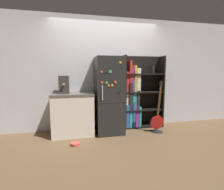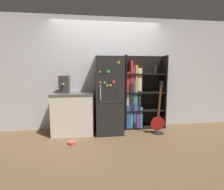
% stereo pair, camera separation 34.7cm
% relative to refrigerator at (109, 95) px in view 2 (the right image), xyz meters
% --- Properties ---
extents(ground_plane, '(16.00, 16.00, 0.00)m').
position_rel_refrigerator_xyz_m(ground_plane, '(0.00, -0.11, -0.83)').
color(ground_plane, brown).
extents(wall_back, '(8.00, 0.05, 2.60)m').
position_rel_refrigerator_xyz_m(wall_back, '(0.00, 0.36, 0.47)').
color(wall_back, silver).
rests_on(wall_back, ground_plane).
extents(refrigerator, '(0.59, 0.70, 1.66)m').
position_rel_refrigerator_xyz_m(refrigerator, '(0.00, 0.00, 0.00)').
color(refrigerator, black).
rests_on(refrigerator, ground_plane).
extents(bookshelf, '(0.99, 0.32, 1.72)m').
position_rel_refrigerator_xyz_m(bookshelf, '(0.74, 0.21, -0.06)').
color(bookshelf, black).
rests_on(bookshelf, ground_plane).
extents(kitchen_counter, '(0.88, 0.63, 0.90)m').
position_rel_refrigerator_xyz_m(kitchen_counter, '(-0.79, 0.03, -0.38)').
color(kitchen_counter, silver).
rests_on(kitchen_counter, ground_plane).
extents(espresso_machine, '(0.21, 0.37, 0.37)m').
position_rel_refrigerator_xyz_m(espresso_machine, '(-0.95, 0.04, 0.25)').
color(espresso_machine, '#38332D').
rests_on(espresso_machine, kitchen_counter).
extents(guitar, '(0.31, 0.28, 1.15)m').
position_rel_refrigerator_xyz_m(guitar, '(1.06, -0.26, -0.66)').
color(guitar, black).
rests_on(guitar, ground_plane).
extents(pet_bowl, '(0.17, 0.17, 0.05)m').
position_rel_refrigerator_xyz_m(pet_bowl, '(-0.76, -0.59, -0.80)').
color(pet_bowl, '#D84C3F').
rests_on(pet_bowl, ground_plane).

